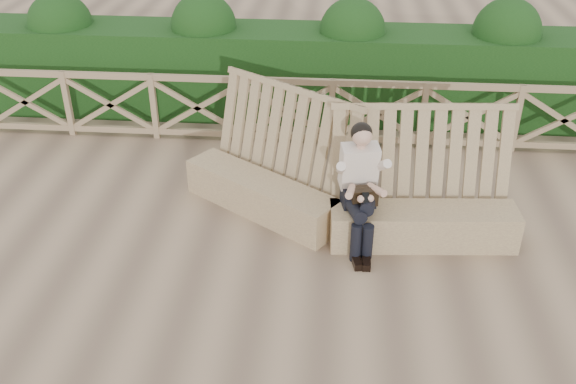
{
  "coord_description": "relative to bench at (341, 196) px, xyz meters",
  "views": [
    {
      "loc": [
        0.82,
        -5.86,
        4.63
      ],
      "look_at": [
        0.29,
        0.4,
        0.9
      ],
      "focal_mm": 40.0,
      "sensor_mm": 36.0,
      "label": 1
    }
  ],
  "objects": [
    {
      "name": "hedge",
      "position": [
        -0.9,
        3.51,
        0.34
      ],
      "size": [
        12.0,
        1.2,
        1.5
      ],
      "primitive_type": "cube",
      "color": "black",
      "rests_on": "ground"
    },
    {
      "name": "bench",
      "position": [
        0.0,
        0.0,
        0.0
      ],
      "size": [
        4.31,
        1.96,
        1.62
      ],
      "rotation": [
        0.0,
        0.0,
        -0.36
      ],
      "color": "#7D6047",
      "rests_on": "ground"
    },
    {
      "name": "guardrail",
      "position": [
        -0.9,
        2.31,
        0.14
      ],
      "size": [
        10.1,
        0.09,
        1.1
      ],
      "color": "#886B4F",
      "rests_on": "ground"
    },
    {
      "name": "ground",
      "position": [
        -0.9,
        -1.19,
        -0.41
      ],
      "size": [
        60.0,
        60.0,
        0.0
      ],
      "primitive_type": "plane",
      "color": "brown",
      "rests_on": "ground"
    },
    {
      "name": "woman",
      "position": [
        0.22,
        -0.39,
        0.42
      ],
      "size": [
        0.51,
        0.98,
        1.56
      ],
      "rotation": [
        0.0,
        0.0,
        0.2
      ],
      "color": "black",
      "rests_on": "ground"
    }
  ]
}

